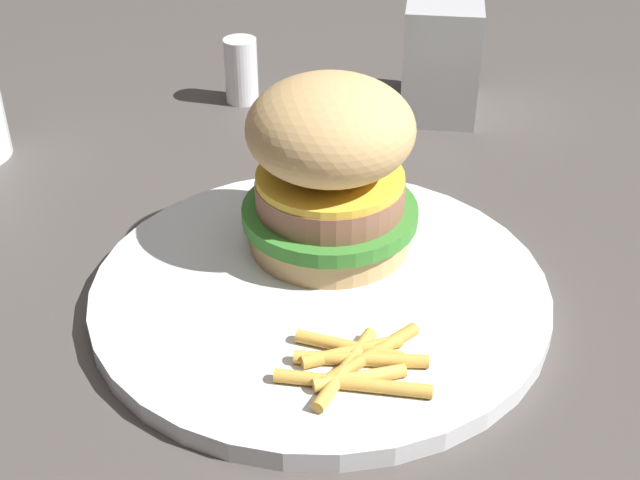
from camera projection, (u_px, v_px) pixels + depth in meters
ground_plane at (298, 317)px, 0.50m from camera, size 1.60×1.60×0.00m
plate at (320, 291)px, 0.51m from camera, size 0.27×0.27×0.01m
sandwich at (330, 166)px, 0.51m from camera, size 0.11×0.11×0.11m
fries_pile at (356, 363)px, 0.44m from camera, size 0.08×0.06×0.01m
napkin_dispenser at (441, 54)px, 0.71m from camera, size 0.08×0.10×0.09m
salt_shaker at (241, 71)px, 0.74m from camera, size 0.03×0.03×0.06m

